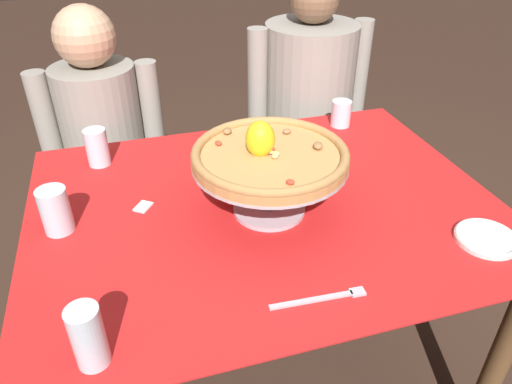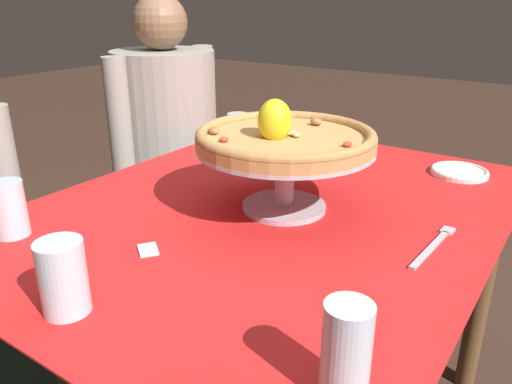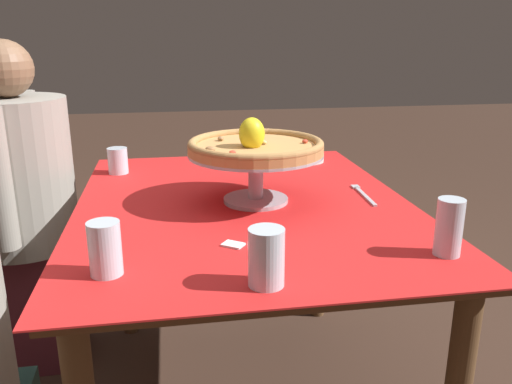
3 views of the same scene
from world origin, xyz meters
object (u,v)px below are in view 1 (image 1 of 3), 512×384
at_px(water_glass_front_left, 89,339).
at_px(side_plate, 486,238).
at_px(pizza, 269,154).
at_px(dinner_fork, 323,298).
at_px(water_glass_side_left, 56,213).
at_px(sugar_packet, 143,207).
at_px(pizza_stand, 269,177).
at_px(water_glass_back_right, 341,115).
at_px(diner_left, 109,163).
at_px(diner_right, 307,120).
at_px(water_glass_back_left, 98,150).

relative_size(water_glass_front_left, side_plate, 0.87).
height_order(pizza, dinner_fork, pizza).
bearing_deg(water_glass_front_left, dinner_fork, 2.85).
height_order(water_glass_side_left, sugar_packet, water_glass_side_left).
bearing_deg(water_glass_side_left, sugar_packet, 10.82).
bearing_deg(pizza_stand, pizza, 135.10).
relative_size(water_glass_back_right, diner_left, 0.08).
xyz_separation_m(water_glass_side_left, side_plate, (1.01, -0.34, -0.04)).
bearing_deg(water_glass_front_left, water_glass_side_left, 100.30).
bearing_deg(diner_left, side_plate, -48.84).
bearing_deg(pizza, pizza_stand, -44.90).
bearing_deg(diner_right, side_plate, -87.33).
bearing_deg(diner_left, pizza_stand, -60.70).
bearing_deg(water_glass_back_left, sugar_packet, -69.10).
xyz_separation_m(water_glass_front_left, water_glass_back_right, (0.87, 0.80, -0.02)).
xyz_separation_m(pizza, water_glass_back_right, (0.41, 0.43, -0.13)).
relative_size(water_glass_back_left, water_glass_front_left, 0.87).
height_order(side_plate, diner_right, diner_right).
xyz_separation_m(side_plate, diner_right, (-0.05, 1.05, -0.14)).
distance_m(pizza_stand, dinner_fork, 0.36).
bearing_deg(dinner_fork, pizza_stand, 92.28).
distance_m(water_glass_back_right, dinner_fork, 0.87).
xyz_separation_m(water_glass_side_left, sugar_packet, (0.21, 0.04, -0.05)).
bearing_deg(water_glass_front_left, pizza, 38.94).
relative_size(pizza_stand, sugar_packet, 7.95).
height_order(water_glass_front_left, diner_right, diner_right).
xyz_separation_m(pizza_stand, water_glass_side_left, (-0.53, 0.07, -0.05)).
relative_size(water_glass_back_left, diner_left, 0.10).
relative_size(pizza, sugar_packet, 7.93).
relative_size(sugar_packet, diner_left, 0.04).
bearing_deg(pizza, diner_right, 61.19).
relative_size(water_glass_front_left, diner_left, 0.12).
relative_size(side_plate, diner_left, 0.13).
bearing_deg(water_glass_back_right, water_glass_back_left, -177.08).
xyz_separation_m(water_glass_front_left, water_glass_side_left, (-0.08, 0.43, -0.01)).
xyz_separation_m(water_glass_front_left, side_plate, (0.93, 0.09, -0.05)).
relative_size(water_glass_back_right, side_plate, 0.61).
height_order(water_glass_front_left, diner_left, diner_left).
bearing_deg(water_glass_front_left, water_glass_back_right, 42.71).
distance_m(pizza, dinner_fork, 0.38).
height_order(water_glass_back_right, sugar_packet, water_glass_back_right).
distance_m(pizza_stand, sugar_packet, 0.36).
distance_m(water_glass_front_left, dinner_fork, 0.47).
xyz_separation_m(water_glass_back_left, water_glass_back_right, (0.84, 0.04, -0.01)).
bearing_deg(water_glass_back_right, sugar_packet, -156.19).
relative_size(water_glass_back_left, side_plate, 0.76).
bearing_deg(sugar_packet, pizza, -18.64).
bearing_deg(pizza, water_glass_side_left, 172.71).
distance_m(water_glass_front_left, diner_left, 1.15).
bearing_deg(dinner_fork, diner_right, 69.77).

